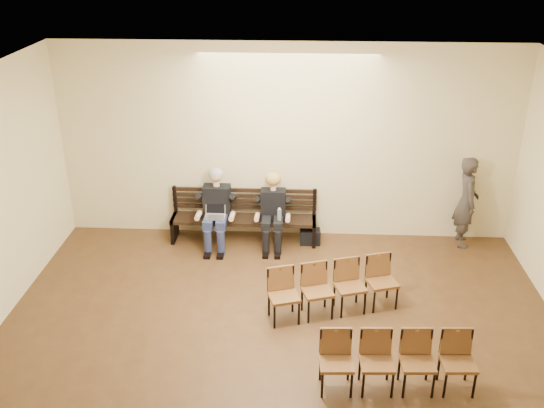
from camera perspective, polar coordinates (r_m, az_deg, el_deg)
The scene contains 10 objects.
room_walls at distance 6.39m, azimuth 0.36°, elevation 0.05°, with size 8.02×10.01×3.51m.
bench at distance 10.92m, azimuth -2.67°, elevation -2.38°, with size 2.60×0.90×0.45m, color black.
seated_man at distance 10.66m, azimuth -5.25°, elevation -0.31°, with size 0.59×0.81×1.41m, color black, non-canonical shape.
seated_woman at distance 10.60m, azimuth 0.08°, elevation -0.83°, with size 0.54×0.74×1.25m, color black, non-canonical shape.
laptop at distance 10.54m, azimuth -5.42°, elevation -1.39°, with size 0.35×0.28×0.25m, color silver.
water_bottle at distance 10.43m, azimuth 0.69°, elevation -1.63°, with size 0.07×0.07×0.24m, color silver.
bag at distance 10.88m, azimuth 3.61°, elevation -3.07°, with size 0.36×0.25×0.27m, color black.
passerby at distance 11.04m, azimuth 17.92°, elevation 0.80°, with size 0.69×0.45×1.89m, color #39332E.
chair_row_front at distance 8.93m, azimuth 5.84°, elevation -8.01°, with size 1.92×0.43×0.79m, color brown.
chair_row_back at distance 7.73m, azimuth 11.70°, elevation -14.48°, with size 1.88×0.42×0.77m, color brown.
Camera 1 is at (0.26, -5.01, 5.22)m, focal length 40.00 mm.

